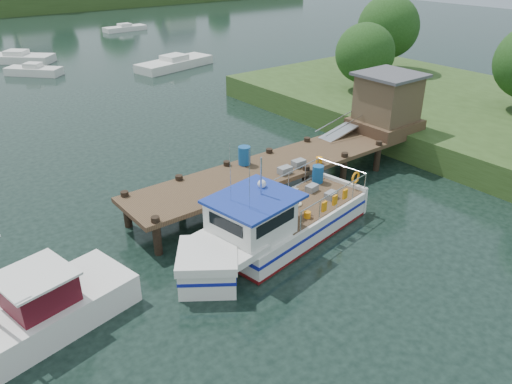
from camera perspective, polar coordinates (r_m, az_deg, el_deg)
ground_plane at (r=22.74m, az=-0.34°, el=-0.90°), size 160.00×160.00×0.00m
near_shore at (r=34.00m, az=23.99°, el=9.95°), size 16.00×30.00×7.76m
dock at (r=26.04m, az=11.15°, el=7.61°), size 16.60×3.00×4.78m
lobster_boat at (r=19.04m, az=1.85°, el=-3.93°), size 9.66×4.10×4.60m
work_boat at (r=16.40m, az=-25.90°, el=-13.55°), size 7.84×3.66×4.10m
moored_far at (r=71.51m, az=-14.77°, el=17.66°), size 5.62×2.13×0.94m
moored_b at (r=49.27m, az=-24.06°, el=12.56°), size 4.49×4.66×1.07m
moored_c at (r=48.53m, az=-9.29°, el=14.34°), size 7.96×4.15×1.20m
moored_d at (r=55.43m, az=-25.63°, el=13.66°), size 6.58×6.38×1.16m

